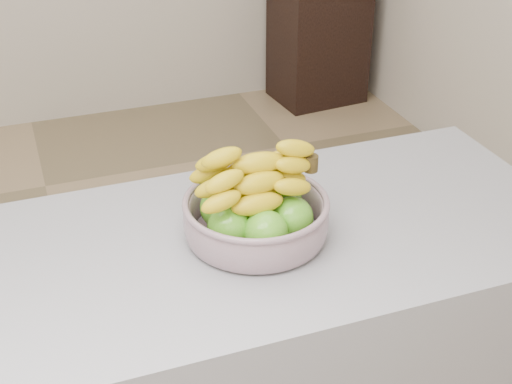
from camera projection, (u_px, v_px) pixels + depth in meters
ground at (83, 359)px, 2.38m from camera, size 4.00×4.00×0.00m
cabinet at (319, 27)px, 4.09m from camera, size 0.52×0.43×0.87m
fruit_bowl at (256, 211)px, 1.38m from camera, size 0.29×0.29×0.18m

